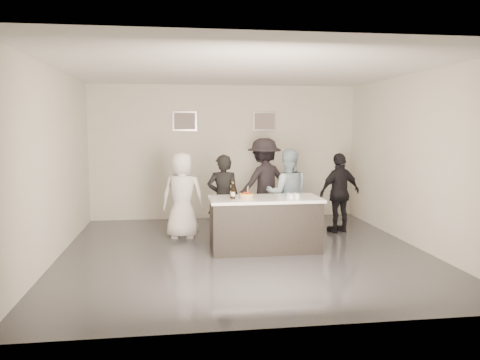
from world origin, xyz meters
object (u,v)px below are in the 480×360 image
(beer_bottle_b, at_px, (233,191))
(person_main_black, at_px, (223,198))
(person_guest_right, at_px, (340,193))
(bar_counter, at_px, (265,224))
(person_main_blue, at_px, (287,194))
(cake, at_px, (246,196))
(person_guest_left, at_px, (183,196))
(beer_bottle_a, at_px, (232,190))
(person_guest_back, at_px, (264,183))

(beer_bottle_b, height_order, person_main_black, person_main_black)
(person_main_black, relative_size, person_guest_right, 1.01)
(bar_counter, bearing_deg, person_main_blue, 55.90)
(cake, bearing_deg, person_guest_left, 132.33)
(bar_counter, xyz_separation_m, cake, (-0.32, -0.05, 0.49))
(person_main_black, bearing_deg, beer_bottle_a, 102.31)
(cake, height_order, beer_bottle_a, beer_bottle_a)
(person_main_black, relative_size, person_guest_back, 0.86)
(person_main_blue, bearing_deg, beer_bottle_b, 48.89)
(bar_counter, bearing_deg, person_guest_right, 33.99)
(person_main_blue, bearing_deg, bar_counter, 64.38)
(person_guest_right, bearing_deg, person_main_black, -7.17)
(beer_bottle_a, bearing_deg, person_main_blue, 36.73)
(cake, height_order, person_main_black, person_main_black)
(cake, xyz_separation_m, person_guest_back, (0.66, 1.89, -0.02))
(beer_bottle_b, relative_size, person_main_black, 0.16)
(bar_counter, height_order, cake, cake)
(person_main_blue, xyz_separation_m, person_guest_right, (1.12, 0.28, -0.05))
(beer_bottle_a, height_order, person_guest_left, person_guest_left)
(bar_counter, relative_size, cake, 7.79)
(bar_counter, height_order, person_main_black, person_main_black)
(bar_counter, relative_size, beer_bottle_b, 7.15)
(beer_bottle_a, relative_size, person_main_blue, 0.16)
(bar_counter, distance_m, person_guest_right, 2.10)
(person_main_black, distance_m, person_guest_right, 2.39)
(bar_counter, bearing_deg, beer_bottle_b, -170.35)
(beer_bottle_b, xyz_separation_m, person_main_blue, (1.15, 0.98, -0.20))
(bar_counter, relative_size, person_main_blue, 1.12)
(person_guest_right, bearing_deg, person_main_blue, -4.05)
(person_guest_left, bearing_deg, person_main_black, 163.72)
(beer_bottle_b, distance_m, person_guest_right, 2.61)
(beer_bottle_a, bearing_deg, person_guest_right, 26.51)
(cake, relative_size, person_guest_right, 0.15)
(bar_counter, bearing_deg, cake, -170.42)
(beer_bottle_a, relative_size, person_guest_right, 0.17)
(beer_bottle_a, distance_m, person_guest_right, 2.55)
(bar_counter, xyz_separation_m, person_guest_back, (0.33, 1.83, 0.47))
(cake, bearing_deg, person_main_blue, 45.51)
(cake, bearing_deg, bar_counter, 9.58)
(cake, relative_size, beer_bottle_b, 0.92)
(person_guest_right, height_order, person_guest_back, person_guest_back)
(bar_counter, xyz_separation_m, person_main_black, (-0.63, 0.72, 0.34))
(person_main_black, xyz_separation_m, person_guest_back, (0.96, 1.12, 0.13))
(person_main_black, distance_m, person_guest_left, 0.81)
(cake, xyz_separation_m, person_guest_left, (-1.03, 1.13, -0.13))
(person_main_blue, distance_m, person_guest_back, 0.99)
(cake, bearing_deg, beer_bottle_b, -170.24)
(bar_counter, relative_size, person_guest_back, 1.01)
(bar_counter, xyz_separation_m, person_guest_right, (1.72, 1.16, 0.33))
(cake, distance_m, person_guest_left, 1.54)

